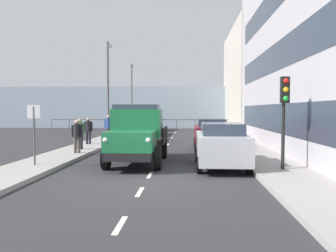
{
  "coord_description": "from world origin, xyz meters",
  "views": [
    {
      "loc": [
        -1.32,
        10.7,
        2.23
      ],
      "look_at": [
        -0.16,
        -8.76,
        1.31
      ],
      "focal_mm": 37.43,
      "sensor_mm": 36.0,
      "label": 1
    }
  ],
  "objects": [
    {
      "name": "road_centreline_markings",
      "position": [
        0.0,
        -7.52,
        0.0
      ],
      "size": [
        0.12,
        34.62,
        0.01
      ],
      "color": "silver",
      "rests_on": "ground_plane"
    },
    {
      "name": "sidewalk_left",
      "position": [
        -4.54,
        -8.35,
        0.07
      ],
      "size": [
        2.08,
        39.6,
        0.15
      ],
      "primitive_type": "cube",
      "color": "#9E9993",
      "rests_on": "ground_plane"
    },
    {
      "name": "pedestrian_couple_a",
      "position": [
        3.96,
        -11.94,
        1.17
      ],
      "size": [
        0.53,
        0.34,
        1.73
      ],
      "color": "#4C473D",
      "rests_on": "sidewalk_right"
    },
    {
      "name": "car_maroon_kerbside_1",
      "position": [
        -2.55,
        -8.77,
        0.89
      ],
      "size": [
        1.86,
        3.93,
        1.72
      ],
      "color": "maroon",
      "rests_on": "ground_plane"
    },
    {
      "name": "truck_vintage_green",
      "position": [
        0.78,
        -3.35,
        1.18
      ],
      "size": [
        2.17,
        5.64,
        2.43
      ],
      "color": "black",
      "rests_on": "ground_plane"
    },
    {
      "name": "car_navy_oppositeside_0",
      "position": [
        2.55,
        -13.26,
        0.9
      ],
      "size": [
        1.87,
        4.19,
        1.72
      ],
      "color": "navy",
      "rests_on": "ground_plane"
    },
    {
      "name": "car_silver_kerbside_near",
      "position": [
        -2.55,
        -2.67,
        0.9
      ],
      "size": [
        1.89,
        4.12,
        1.72
      ],
      "color": "#B7BABF",
      "rests_on": "ground_plane"
    },
    {
      "name": "sea_horizon",
      "position": [
        0.0,
        -31.15,
        2.5
      ],
      "size": [
        80.0,
        0.8,
        5.0
      ],
      "primitive_type": "cube",
      "color": "#8C9EAD",
      "rests_on": "ground_plane"
    },
    {
      "name": "seawall_railing",
      "position": [
        -0.0,
        -27.55,
        0.92
      ],
      "size": [
        28.08,
        0.08,
        1.2
      ],
      "color": "#4C5156",
      "rests_on": "ground_plane"
    },
    {
      "name": "pedestrian_couple_b",
      "position": [
        4.02,
        -5.67,
        1.08
      ],
      "size": [
        0.53,
        0.34,
        1.59
      ],
      "color": "#4C473D",
      "rests_on": "sidewalk_right"
    },
    {
      "name": "pedestrian_in_dark_coat",
      "position": [
        4.11,
        -13.44,
        1.12
      ],
      "size": [
        0.53,
        0.34,
        1.65
      ],
      "color": "black",
      "rests_on": "sidewalk_right"
    },
    {
      "name": "sidewalk_right",
      "position": [
        4.54,
        -8.35,
        0.07
      ],
      "size": [
        2.08,
        39.6,
        0.15
      ],
      "primitive_type": "cube",
      "color": "#9E9993",
      "rests_on": "ground_plane"
    },
    {
      "name": "car_grey_oppositeside_2",
      "position": [
        2.55,
        -26.11,
        0.9
      ],
      "size": [
        1.97,
        4.3,
        1.72
      ],
      "color": "slate",
      "rests_on": "ground_plane"
    },
    {
      "name": "lamp_post_far",
      "position": [
        4.5,
        -24.95,
        4.14
      ],
      "size": [
        0.32,
        1.14,
        6.74
      ],
      "color": "#59595B",
      "rests_on": "sidewalk_right"
    },
    {
      "name": "lamp_post_promenade",
      "position": [
        4.5,
        -14.42,
        4.26
      ],
      "size": [
        0.32,
        1.14,
        6.96
      ],
      "color": "#59595B",
      "rests_on": "sidewalk_right"
    },
    {
      "name": "building_far_block",
      "position": [
        -9.2,
        -25.23,
        5.16
      ],
      "size": [
        7.24,
        14.66,
        10.32
      ],
      "color": "beige",
      "rests_on": "ground_plane"
    },
    {
      "name": "ground_plane",
      "position": [
        0.0,
        -8.35,
        0.0
      ],
      "size": [
        80.0,
        80.0,
        0.0
      ],
      "primitive_type": "plane",
      "color": "#2D2D30"
    },
    {
      "name": "pedestrian_near_railing",
      "position": [
        4.73,
        -9.99,
        1.09
      ],
      "size": [
        0.53,
        0.34,
        1.6
      ],
      "color": "black",
      "rests_on": "sidewalk_right"
    },
    {
      "name": "car_red_oppositeside_1",
      "position": [
        2.55,
        -19.14,
        0.9
      ],
      "size": [
        1.81,
        4.52,
        1.72
      ],
      "color": "#B21E1E",
      "rests_on": "ground_plane"
    },
    {
      "name": "street_sign",
      "position": [
        4.47,
        -2.06,
        1.68
      ],
      "size": [
        0.5,
        0.07,
        2.25
      ],
      "color": "#4C4C4C",
      "rests_on": "sidewalk_right"
    },
    {
      "name": "traffic_light_near",
      "position": [
        -4.6,
        -1.56,
        2.47
      ],
      "size": [
        0.28,
        0.41,
        3.2
      ],
      "color": "black",
      "rests_on": "sidewalk_left"
    },
    {
      "name": "pedestrian_by_lamp",
      "position": [
        4.38,
        -7.25,
        1.09
      ],
      "size": [
        0.53,
        0.34,
        1.61
      ],
      "color": "black",
      "rests_on": "sidewalk_right"
    }
  ]
}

